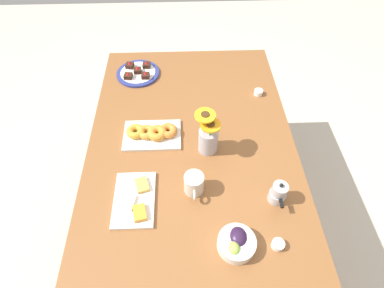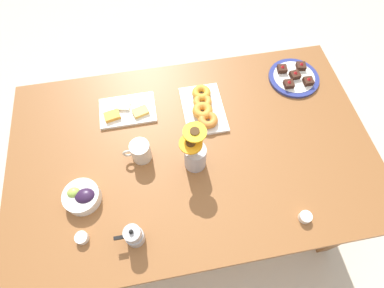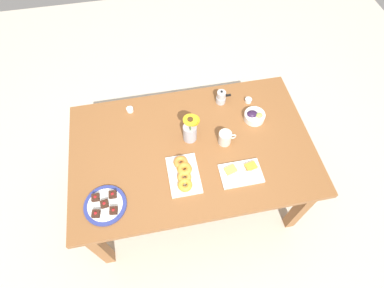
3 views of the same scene
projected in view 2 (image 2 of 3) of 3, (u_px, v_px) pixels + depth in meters
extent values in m
plane|color=beige|center=(192.00, 201.00, 1.97)|extent=(6.00, 6.00, 0.00)
cube|color=brown|center=(192.00, 150.00, 1.34)|extent=(1.60, 1.00, 0.04)
cube|color=brown|center=(290.00, 102.00, 1.92)|extent=(0.07, 0.07, 0.70)
cube|color=brown|center=(62.00, 137.00, 1.80)|extent=(0.07, 0.07, 0.70)
cube|color=brown|center=(346.00, 233.00, 1.52)|extent=(0.07, 0.07, 0.70)
cylinder|color=beige|center=(141.00, 152.00, 1.26)|extent=(0.08, 0.08, 0.10)
cylinder|color=brown|center=(139.00, 147.00, 1.22)|extent=(0.07, 0.07, 0.00)
torus|color=beige|center=(128.00, 154.00, 1.25)|extent=(0.05, 0.01, 0.05)
cylinder|color=white|center=(82.00, 197.00, 1.19)|extent=(0.14, 0.14, 0.05)
ellipsoid|color=#2D1938|center=(85.00, 196.00, 1.17)|extent=(0.08, 0.06, 0.04)
ellipsoid|color=#9EC14C|center=(74.00, 193.00, 1.17)|extent=(0.05, 0.04, 0.04)
cube|color=white|center=(128.00, 110.00, 1.41)|extent=(0.26, 0.17, 0.01)
cube|color=#EFB74C|center=(140.00, 112.00, 1.39)|extent=(0.08, 0.07, 0.02)
cube|color=white|center=(123.00, 106.00, 1.41)|extent=(0.08, 0.06, 0.01)
cube|color=orange|center=(112.00, 116.00, 1.37)|extent=(0.08, 0.06, 0.02)
cube|color=white|center=(203.00, 109.00, 1.41)|extent=(0.19, 0.28, 0.01)
torus|color=gold|center=(201.00, 93.00, 1.43)|extent=(0.12, 0.12, 0.03)
torus|color=orange|center=(202.00, 102.00, 1.40)|extent=(0.10, 0.10, 0.03)
torus|color=orange|center=(203.00, 111.00, 1.38)|extent=(0.12, 0.12, 0.04)
torus|color=orange|center=(208.00, 120.00, 1.35)|extent=(0.10, 0.10, 0.04)
cylinder|color=white|center=(82.00, 238.00, 1.12)|extent=(0.05, 0.05, 0.03)
cylinder|color=#C68923|center=(81.00, 237.00, 1.11)|extent=(0.04, 0.04, 0.01)
cylinder|color=white|center=(305.00, 217.00, 1.16)|extent=(0.05, 0.05, 0.03)
cylinder|color=maroon|center=(306.00, 216.00, 1.15)|extent=(0.04, 0.04, 0.01)
cylinder|color=navy|center=(294.00, 78.00, 1.51)|extent=(0.25, 0.25, 0.01)
cylinder|color=white|center=(294.00, 78.00, 1.50)|extent=(0.21, 0.21, 0.01)
cube|color=#381E14|center=(308.00, 81.00, 1.47)|extent=(0.04, 0.04, 0.02)
cone|color=red|center=(309.00, 79.00, 1.45)|extent=(0.02, 0.02, 0.01)
cube|color=#381E14|center=(289.00, 84.00, 1.46)|extent=(0.05, 0.05, 0.02)
cone|color=red|center=(290.00, 81.00, 1.44)|extent=(0.02, 0.02, 0.01)
cube|color=#381E14|center=(301.00, 66.00, 1.52)|extent=(0.05, 0.05, 0.02)
cone|color=red|center=(302.00, 63.00, 1.50)|extent=(0.02, 0.02, 0.01)
cube|color=#381E14|center=(282.00, 69.00, 1.51)|extent=(0.05, 0.05, 0.02)
cone|color=red|center=(283.00, 66.00, 1.49)|extent=(0.02, 0.02, 0.01)
cube|color=#381E14|center=(295.00, 75.00, 1.49)|extent=(0.05, 0.05, 0.02)
cone|color=red|center=(296.00, 72.00, 1.47)|extent=(0.02, 0.02, 0.01)
cylinder|color=#B2B2BC|center=(195.00, 157.00, 1.23)|extent=(0.09, 0.09, 0.12)
cylinder|color=#3D702D|center=(196.00, 139.00, 1.14)|extent=(0.01, 0.01, 0.10)
cylinder|color=yellow|center=(196.00, 132.00, 1.09)|extent=(0.09, 0.09, 0.01)
cylinder|color=#472D14|center=(196.00, 131.00, 1.09)|extent=(0.04, 0.04, 0.01)
cylinder|color=#3D702D|center=(191.00, 148.00, 1.14)|extent=(0.01, 0.01, 0.06)
cylinder|color=orange|center=(191.00, 144.00, 1.12)|extent=(0.09, 0.09, 0.01)
cylinder|color=#472D14|center=(191.00, 143.00, 1.11)|extent=(0.04, 0.04, 0.01)
cylinder|color=#B7B7BC|center=(135.00, 237.00, 1.11)|extent=(0.07, 0.07, 0.05)
cylinder|color=#B7B7BC|center=(134.00, 235.00, 1.09)|extent=(0.05, 0.05, 0.01)
cylinder|color=#B7B7BC|center=(133.00, 234.00, 1.06)|extent=(0.06, 0.06, 0.04)
sphere|color=black|center=(131.00, 232.00, 1.04)|extent=(0.02, 0.02, 0.02)
cube|color=black|center=(119.00, 238.00, 1.08)|extent=(0.04, 0.01, 0.01)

